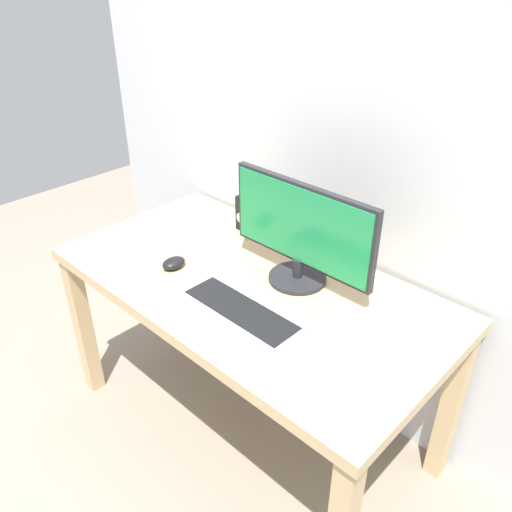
{
  "coord_description": "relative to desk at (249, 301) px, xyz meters",
  "views": [
    {
      "loc": [
        1.1,
        -1.11,
        1.79
      ],
      "look_at": [
        0.04,
        0.0,
        0.87
      ],
      "focal_mm": 36.32,
      "sensor_mm": 36.0,
      "label": 1
    }
  ],
  "objects": [
    {
      "name": "audio_controller",
      "position": [
        -0.28,
        0.28,
        0.17
      ],
      "size": [
        0.09,
        0.08,
        0.15
      ],
      "color": "black",
      "rests_on": "desk"
    },
    {
      "name": "mouse",
      "position": [
        -0.27,
        -0.13,
        0.11
      ],
      "size": [
        0.07,
        0.09,
        0.04
      ],
      "primitive_type": "ellipsoid",
      "rotation": [
        0.0,
        0.0,
        0.0
      ],
      "color": "black",
      "rests_on": "desk"
    },
    {
      "name": "desk",
      "position": [
        0.0,
        0.0,
        0.0
      ],
      "size": [
        1.47,
        0.77,
        0.75
      ],
      "color": "tan",
      "rests_on": "ground_plane"
    },
    {
      "name": "keyboard_primary",
      "position": [
        0.12,
        -0.16,
        0.1
      ],
      "size": [
        0.46,
        0.16,
        0.02
      ],
      "color": "silver",
      "rests_on": "desk"
    },
    {
      "name": "ground_plane",
      "position": [
        0.0,
        0.0,
        -0.66
      ],
      "size": [
        6.0,
        6.0,
        0.0
      ],
      "primitive_type": "plane",
      "color": "gray"
    },
    {
      "name": "monitor",
      "position": [
        0.12,
        0.14,
        0.28
      ],
      "size": [
        0.59,
        0.21,
        0.37
      ],
      "color": "#232328",
      "rests_on": "desk"
    },
    {
      "name": "wall_back",
      "position": [
        0.0,
        0.42,
        0.84
      ],
      "size": [
        2.67,
        0.04,
        3.0
      ],
      "primitive_type": "cube",
      "color": "silver",
      "rests_on": "ground_plane"
    }
  ]
}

